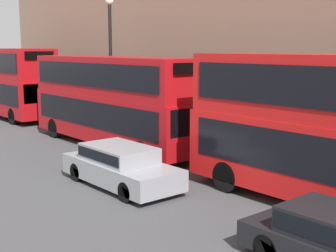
# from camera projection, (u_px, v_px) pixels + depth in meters

# --- Properties ---
(bus_second_in_queue) EXTENTS (2.59, 10.83, 4.21)m
(bus_second_in_queue) POSITION_uv_depth(u_px,v_px,m) (113.00, 97.00, 21.76)
(bus_second_in_queue) COLOR #A80F14
(bus_second_in_queue) RESTS_ON ground
(bus_third_in_queue) EXTENTS (2.59, 10.08, 4.56)m
(bus_third_in_queue) POSITION_uv_depth(u_px,v_px,m) (8.00, 79.00, 31.35)
(bus_third_in_queue) COLOR #A80F14
(bus_third_in_queue) RESTS_ON ground
(car_hatchback) EXTENTS (1.87, 4.69, 1.38)m
(car_hatchback) POSITION_uv_depth(u_px,v_px,m) (120.00, 165.00, 15.70)
(car_hatchback) COLOR gray
(car_hatchback) RESTS_ON ground
(street_lamp) EXTENTS (0.44, 0.44, 7.27)m
(street_lamp) POSITION_uv_depth(u_px,v_px,m) (110.00, 51.00, 25.19)
(street_lamp) COLOR black
(street_lamp) RESTS_ON ground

